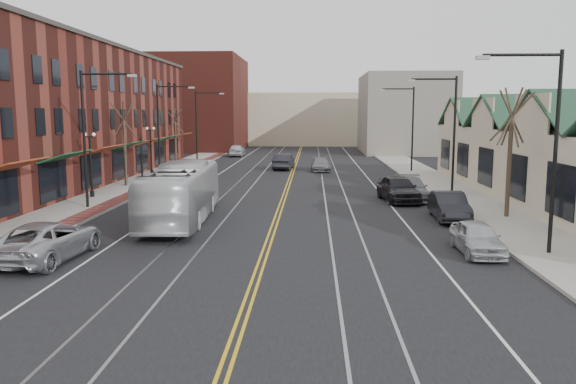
# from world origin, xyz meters

# --- Properties ---
(ground) EXTENTS (160.00, 160.00, 0.00)m
(ground) POSITION_xyz_m (0.00, 0.00, 0.00)
(ground) COLOR black
(ground) RESTS_ON ground
(sidewalk_left) EXTENTS (4.00, 120.00, 0.15)m
(sidewalk_left) POSITION_xyz_m (-12.00, 20.00, 0.07)
(sidewalk_left) COLOR gray
(sidewalk_left) RESTS_ON ground
(sidewalk_right) EXTENTS (4.00, 120.00, 0.15)m
(sidewalk_right) POSITION_xyz_m (12.00, 20.00, 0.07)
(sidewalk_right) COLOR gray
(sidewalk_right) RESTS_ON ground
(building_left) EXTENTS (10.00, 50.00, 11.00)m
(building_left) POSITION_xyz_m (-19.00, 27.00, 5.50)
(building_left) COLOR maroon
(building_left) RESTS_ON ground
(building_right) EXTENTS (8.00, 36.00, 4.60)m
(building_right) POSITION_xyz_m (18.00, 20.00, 2.30)
(building_right) COLOR #C2B195
(building_right) RESTS_ON ground
(backdrop_left) EXTENTS (14.00, 18.00, 14.00)m
(backdrop_left) POSITION_xyz_m (-16.00, 70.00, 7.00)
(backdrop_left) COLOR maroon
(backdrop_left) RESTS_ON ground
(backdrop_mid) EXTENTS (22.00, 14.00, 9.00)m
(backdrop_mid) POSITION_xyz_m (0.00, 85.00, 4.50)
(backdrop_mid) COLOR #C2B195
(backdrop_mid) RESTS_ON ground
(backdrop_right) EXTENTS (12.00, 16.00, 11.00)m
(backdrop_right) POSITION_xyz_m (15.00, 65.00, 5.50)
(backdrop_right) COLOR slate
(backdrop_right) RESTS_ON ground
(streetlight_l_1) EXTENTS (3.33, 0.25, 8.00)m
(streetlight_l_1) POSITION_xyz_m (-11.05, 16.00, 5.03)
(streetlight_l_1) COLOR black
(streetlight_l_1) RESTS_ON sidewalk_left
(streetlight_l_2) EXTENTS (3.33, 0.25, 8.00)m
(streetlight_l_2) POSITION_xyz_m (-11.05, 32.00, 5.03)
(streetlight_l_2) COLOR black
(streetlight_l_2) RESTS_ON sidewalk_left
(streetlight_l_3) EXTENTS (3.33, 0.25, 8.00)m
(streetlight_l_3) POSITION_xyz_m (-11.05, 48.00, 5.03)
(streetlight_l_3) COLOR black
(streetlight_l_3) RESTS_ON sidewalk_left
(streetlight_r_0) EXTENTS (3.33, 0.25, 8.00)m
(streetlight_r_0) POSITION_xyz_m (11.05, 6.00, 5.03)
(streetlight_r_0) COLOR black
(streetlight_r_0) RESTS_ON sidewalk_right
(streetlight_r_1) EXTENTS (3.33, 0.25, 8.00)m
(streetlight_r_1) POSITION_xyz_m (11.05, 22.00, 5.03)
(streetlight_r_1) COLOR black
(streetlight_r_1) RESTS_ON sidewalk_right
(streetlight_r_2) EXTENTS (3.33, 0.25, 8.00)m
(streetlight_r_2) POSITION_xyz_m (11.05, 38.00, 5.03)
(streetlight_r_2) COLOR black
(streetlight_r_2) RESTS_ON sidewalk_right
(lamppost_l_2) EXTENTS (0.84, 0.28, 4.27)m
(lamppost_l_2) POSITION_xyz_m (-12.80, 20.00, 2.20)
(lamppost_l_2) COLOR black
(lamppost_l_2) RESTS_ON sidewalk_left
(lamppost_l_3) EXTENTS (0.84, 0.28, 4.27)m
(lamppost_l_3) POSITION_xyz_m (-12.80, 34.00, 2.20)
(lamppost_l_3) COLOR black
(lamppost_l_3) RESTS_ON sidewalk_left
(tree_left_near) EXTENTS (1.78, 1.37, 6.48)m
(tree_left_near) POSITION_xyz_m (-12.50, 26.00, 3.51)
(tree_left_near) COLOR #382B21
(tree_left_near) RESTS_ON sidewalk_left
(tree_left_far) EXTENTS (1.66, 1.28, 6.02)m
(tree_left_far) POSITION_xyz_m (-12.50, 42.00, 3.28)
(tree_left_far) COLOR #382B21
(tree_left_far) RESTS_ON sidewalk_left
(tree_right_mid) EXTENTS (1.90, 1.46, 6.93)m
(tree_right_mid) POSITION_xyz_m (12.50, 14.00, 3.75)
(tree_right_mid) COLOR #382B21
(tree_right_mid) RESTS_ON sidewalk_right
(manhole_far) EXTENTS (0.60, 0.60, 0.02)m
(manhole_far) POSITION_xyz_m (-11.20, 8.00, 0.16)
(manhole_far) COLOR #592D19
(manhole_far) RESTS_ON sidewalk_left
(traffic_signal) EXTENTS (0.18, 0.15, 3.80)m
(traffic_signal) POSITION_xyz_m (-10.60, 24.00, 2.35)
(traffic_signal) COLOR black
(traffic_signal) RESTS_ON sidewalk_left
(transit_bus) EXTENTS (3.08, 11.09, 3.06)m
(transit_bus) POSITION_xyz_m (-4.95, 12.39, 1.53)
(transit_bus) COLOR silver
(transit_bus) RESTS_ON ground
(parked_suv) EXTENTS (2.93, 5.68, 1.53)m
(parked_suv) POSITION_xyz_m (-8.48, 4.60, 0.77)
(parked_suv) COLOR #ABACB3
(parked_suv) RESTS_ON ground
(parked_car_a) EXTENTS (1.62, 3.94, 1.34)m
(parked_car_a) POSITION_xyz_m (8.69, 6.25, 0.67)
(parked_car_a) COLOR #B0B3B7
(parked_car_a) RESTS_ON ground
(parked_car_b) EXTENTS (1.74, 4.60, 1.50)m
(parked_car_b) POSITION_xyz_m (9.30, 13.59, 0.75)
(parked_car_b) COLOR black
(parked_car_b) RESTS_ON ground
(parked_car_c) EXTENTS (2.35, 5.20, 1.48)m
(parked_car_c) POSITION_xyz_m (8.44, 20.62, 0.74)
(parked_car_c) COLOR slate
(parked_car_c) RESTS_ON ground
(parked_car_d) EXTENTS (2.59, 5.22, 1.71)m
(parked_car_d) POSITION_xyz_m (7.50, 19.76, 0.86)
(parked_car_d) COLOR black
(parked_car_d) RESTS_ON ground
(distant_car_left) EXTENTS (2.08, 4.94, 1.59)m
(distant_car_left) POSITION_xyz_m (-1.00, 40.06, 0.79)
(distant_car_left) COLOR #222228
(distant_car_left) RESTS_ON ground
(distant_car_right) EXTENTS (1.94, 4.46, 1.28)m
(distant_car_right) POSITION_xyz_m (2.72, 38.65, 0.64)
(distant_car_right) COLOR slate
(distant_car_right) RESTS_ON ground
(distant_car_far) EXTENTS (2.09, 4.86, 1.63)m
(distant_car_far) POSITION_xyz_m (-8.01, 56.62, 0.82)
(distant_car_far) COLOR silver
(distant_car_far) RESTS_ON ground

